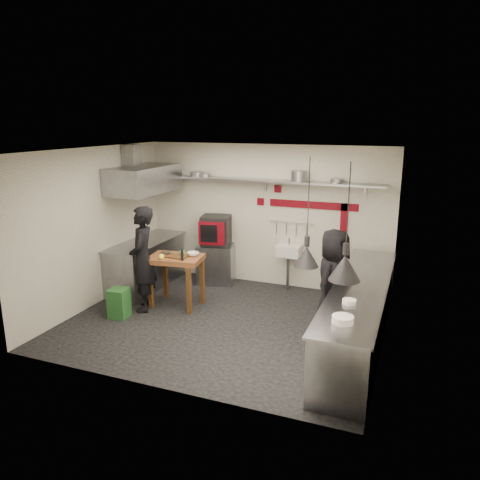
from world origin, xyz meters
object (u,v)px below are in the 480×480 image
(chef_left, at_px, (142,259))
(green_bin, at_px, (119,303))
(combi_oven, at_px, (216,230))
(oven_stand, at_px, (216,263))
(chef_right, at_px, (333,283))
(prep_table, at_px, (177,281))

(chef_left, bearing_deg, green_bin, -47.89)
(combi_oven, bearing_deg, oven_stand, -83.74)
(oven_stand, bearing_deg, chef_right, -43.43)
(oven_stand, bearing_deg, prep_table, -108.05)
(green_bin, relative_size, prep_table, 0.54)
(green_bin, relative_size, chef_left, 0.27)
(chef_left, bearing_deg, combi_oven, 139.82)
(oven_stand, xyz_separation_m, chef_left, (-0.59, -1.78, 0.52))
(oven_stand, height_order, chef_right, chef_right)
(oven_stand, bearing_deg, combi_oven, 96.26)
(combi_oven, distance_m, green_bin, 2.54)
(oven_stand, height_order, green_bin, oven_stand)
(prep_table, bearing_deg, chef_right, -11.82)
(oven_stand, relative_size, green_bin, 1.60)
(combi_oven, distance_m, prep_table, 1.60)
(prep_table, xyz_separation_m, chef_right, (2.80, -0.18, 0.39))
(combi_oven, relative_size, chef_left, 0.32)
(combi_oven, height_order, green_bin, combi_oven)
(oven_stand, bearing_deg, chef_left, -120.88)
(combi_oven, xyz_separation_m, green_bin, (-0.79, -2.27, -0.84))
(chef_right, bearing_deg, green_bin, 116.48)
(prep_table, bearing_deg, oven_stand, 76.20)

